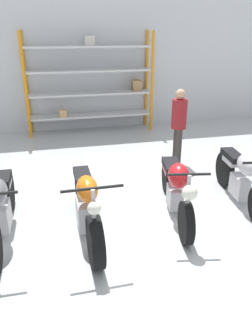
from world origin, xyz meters
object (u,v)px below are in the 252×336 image
shelving_rack (92,82)px  motorcycle_orange (87,205)px  person_browsing (179,121)px  motorcycle_red (176,187)px  motorcycle_silver (243,177)px  motorcycle_grey (0,206)px

shelving_rack → motorcycle_orange: shelving_rack is taller
motorcycle_orange → person_browsing: person_browsing is taller
motorcycle_red → motorcycle_silver: (1.16, 0.03, 0.02)m
motorcycle_grey → motorcycle_red: bearing=92.0°
shelving_rack → motorcycle_grey: (-1.98, -5.00, -0.90)m
motorcycle_red → person_browsing: person_browsing is taller
motorcycle_grey → motorcycle_silver: (3.73, 0.06, 0.01)m
motorcycle_grey → person_browsing: size_ratio=1.38×
motorcycle_orange → person_browsing: (2.25, 2.29, 0.49)m
motorcycle_grey → motorcycle_silver: 3.73m
shelving_rack → motorcycle_silver: shelving_rack is taller
motorcycle_red → person_browsing: bearing=168.5°
motorcycle_grey → motorcycle_orange: size_ratio=1.05×
motorcycle_silver → motorcycle_grey: bearing=-81.7°
shelving_rack → motorcycle_red: 5.09m
shelving_rack → motorcycle_grey: 5.45m
motorcycle_grey → motorcycle_orange: motorcycle_orange is taller
motorcycle_grey → motorcycle_silver: bearing=92.3°
shelving_rack → motorcycle_grey: bearing=-111.6°
person_browsing → shelving_rack: bearing=-59.7°
motorcycle_red → motorcycle_orange: bearing=-70.4°
motorcycle_orange → person_browsing: size_ratio=1.31×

